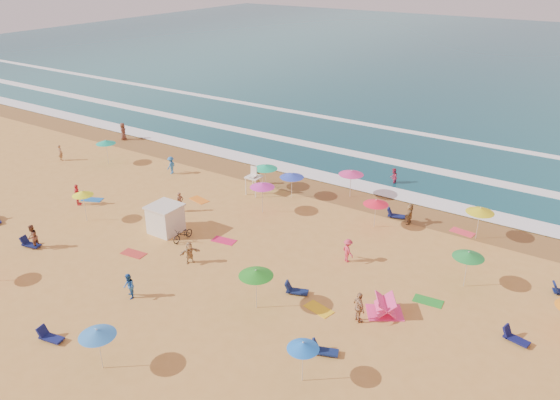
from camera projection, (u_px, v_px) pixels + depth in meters
The scene contains 13 objects.
ground at pixel (204, 240), 38.71m from camera, with size 220.00×220.00×0.00m, color gold.
ocean at pixel (495, 60), 102.59m from camera, with size 220.00×140.00×0.18m, color #0C4756.
wet_sand at pixel (296, 183), 48.21m from camera, with size 220.00×220.00×0.00m, color olive.
surf_foam at pixel (342, 154), 54.88m from camera, with size 200.00×18.70×0.05m.
cabana at pixel (166, 219), 39.49m from camera, with size 2.00×2.00×2.00m, color silver.
cabana_roof at pixel (164, 206), 39.05m from camera, with size 2.20×2.20×0.12m, color silver.
bicycle at pixel (183, 234), 38.54m from camera, with size 0.64×1.84×0.97m, color black.
lifeguard_stand at pixel (254, 182), 45.65m from camera, with size 1.20×1.20×2.10m, color white, non-canonical shape.
beach_umbrellas at pixel (235, 212), 37.99m from camera, with size 42.73×28.02×0.78m.
loungers at pixel (262, 279), 33.89m from camera, with size 38.87×24.47×0.34m.
towels at pixel (195, 259), 36.35m from camera, with size 33.63×26.13×0.03m.
popup_tents at pixel (520, 312), 30.04m from camera, with size 15.47×8.93×1.20m.
beachgoers at pixel (241, 207), 41.96m from camera, with size 50.42×25.74×2.13m.
Camera 1 is at (23.15, -25.46, 18.76)m, focal length 35.00 mm.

